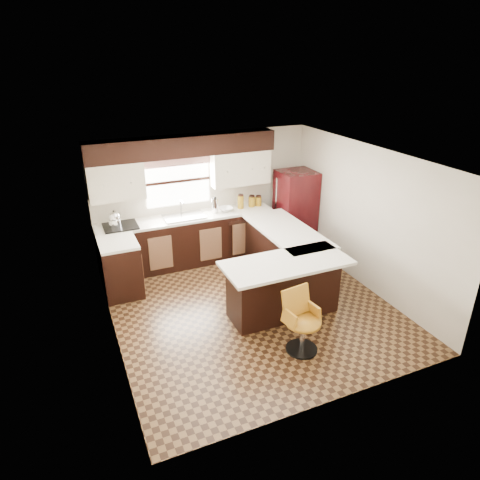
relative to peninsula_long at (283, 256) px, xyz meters
name	(u,v)px	position (x,y,z in m)	size (l,w,h in m)	color
floor	(251,307)	(-0.90, -0.62, -0.45)	(4.40, 4.40, 0.00)	#49301A
ceiling	(253,159)	(-0.90, -0.62, 1.95)	(4.40, 4.40, 0.00)	silver
wall_back	(204,196)	(-0.90, 1.58, 0.75)	(4.40, 4.40, 0.00)	beige
wall_front	(339,316)	(-0.90, -2.83, 0.75)	(4.40, 4.40, 0.00)	beige
wall_left	(107,264)	(-3.00, -0.62, 0.75)	(4.40, 4.40, 0.00)	beige
wall_right	(366,218)	(1.20, -0.62, 0.75)	(4.40, 4.40, 0.00)	beige
base_cab_back	(188,241)	(-1.35, 1.28, 0.00)	(3.30, 0.60, 0.90)	black
base_cab_left	(121,269)	(-2.70, 0.62, 0.00)	(0.60, 0.70, 0.90)	black
counter_back	(187,218)	(-1.35, 1.28, 0.47)	(3.30, 0.60, 0.04)	silver
counter_left	(118,243)	(-2.70, 0.62, 0.47)	(0.60, 0.70, 0.04)	silver
soffit	(184,146)	(-1.30, 1.40, 1.77)	(3.40, 0.35, 0.36)	black
upper_cab_left	(116,181)	(-2.52, 1.40, 1.27)	(0.94, 0.35, 0.64)	beige
upper_cab_right	(240,168)	(-0.22, 1.40, 1.27)	(1.14, 0.35, 0.64)	beige
window_pane	(178,181)	(-1.40, 1.56, 1.10)	(1.20, 0.02, 0.90)	white
valance	(177,161)	(-1.40, 1.52, 1.49)	(1.30, 0.06, 0.18)	#D19B93
sink	(184,217)	(-1.40, 1.25, 0.51)	(0.75, 0.45, 0.03)	#B2B2B7
dishwasher	(242,239)	(-0.35, 0.99, -0.02)	(0.58, 0.03, 0.78)	black
cooktop	(121,226)	(-2.55, 1.25, 0.51)	(0.58, 0.50, 0.03)	black
peninsula_long	(283,256)	(0.00, 0.00, 0.00)	(0.60, 1.95, 0.90)	black
peninsula_return	(283,288)	(-0.53, -0.97, 0.00)	(1.65, 0.60, 0.90)	black
counter_pen_long	(287,231)	(0.05, 0.00, 0.47)	(0.84, 1.95, 0.04)	silver
counter_pen_return	(286,263)	(-0.55, -1.06, 0.47)	(1.89, 0.84, 0.04)	silver
refrigerator	(295,211)	(0.83, 1.05, 0.36)	(0.69, 0.67, 1.62)	#36090C
bar_chair	(303,323)	(-0.71, -1.88, 0.00)	(0.47, 0.47, 0.89)	#B77A1D
kettle	(114,218)	(-2.64, 1.26, 0.66)	(0.21, 0.21, 0.29)	silver
percolator	(215,206)	(-0.79, 1.28, 0.63)	(0.13, 0.13, 0.27)	silver
mixing_bowl	(226,209)	(-0.57, 1.28, 0.53)	(0.27, 0.27, 0.07)	white
canister_large	(241,202)	(-0.25, 1.30, 0.62)	(0.12, 0.12, 0.25)	#8F6A13
canister_med	(252,202)	(-0.02, 1.30, 0.60)	(0.13, 0.13, 0.20)	#8F6A13
canister_small	(258,201)	(0.13, 1.30, 0.58)	(0.12, 0.12, 0.18)	#8F6A13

